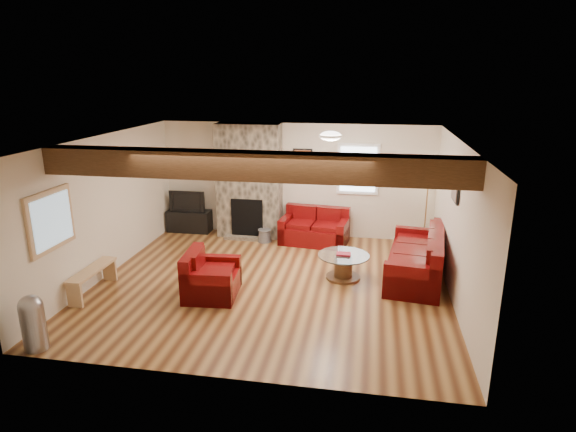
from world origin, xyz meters
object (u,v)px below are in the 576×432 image
(armchair_red, at_px, (212,274))
(loveseat, at_px, (314,226))
(television, at_px, (188,201))
(floor_lamp, at_px, (428,184))
(sofa_three, at_px, (416,255))
(tv_cabinet, at_px, (190,221))
(coffee_table, at_px, (343,266))

(armchair_red, bearing_deg, loveseat, -30.27)
(television, xyz_separation_m, floor_lamp, (5.25, -0.03, 0.59))
(sofa_three, distance_m, television, 5.25)
(loveseat, bearing_deg, tv_cabinet, -179.23)
(armchair_red, relative_size, coffee_table, 1.02)
(tv_cabinet, distance_m, floor_lamp, 5.36)
(loveseat, relative_size, coffee_table, 1.55)
(television, bearing_deg, coffee_table, -29.45)
(armchair_red, relative_size, television, 1.12)
(sofa_three, bearing_deg, loveseat, -119.22)
(coffee_table, bearing_deg, sofa_three, 12.78)
(armchair_red, distance_m, tv_cabinet, 3.51)
(sofa_three, xyz_separation_m, tv_cabinet, (-4.93, 1.79, -0.17))
(loveseat, bearing_deg, television, -179.23)
(tv_cabinet, bearing_deg, sofa_three, -19.93)
(armchair_red, bearing_deg, floor_lamp, -54.60)
(tv_cabinet, xyz_separation_m, floor_lamp, (5.25, -0.03, 1.07))
(coffee_table, height_order, tv_cabinet, tv_cabinet)
(coffee_table, distance_m, television, 4.25)
(loveseat, xyz_separation_m, armchair_red, (-1.35, -2.83, 0.00))
(armchair_red, height_order, television, television)
(loveseat, distance_m, tv_cabinet, 2.95)
(sofa_three, xyz_separation_m, armchair_red, (-3.34, -1.34, -0.04))
(tv_cabinet, distance_m, television, 0.49)
(sofa_three, bearing_deg, television, -102.41)
(floor_lamp, bearing_deg, television, 179.64)
(sofa_three, relative_size, armchair_red, 2.32)
(armchair_red, height_order, coffee_table, armchair_red)
(floor_lamp, bearing_deg, armchair_red, -139.78)
(armchair_red, bearing_deg, tv_cabinet, 22.14)
(armchair_red, bearing_deg, coffee_table, -67.93)
(loveseat, relative_size, floor_lamp, 0.91)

